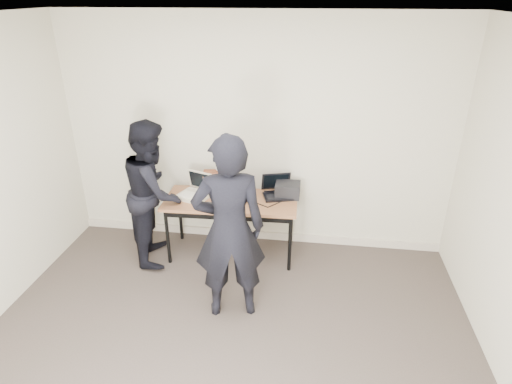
% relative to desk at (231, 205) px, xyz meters
% --- Properties ---
extents(room, '(4.60, 4.60, 2.80)m').
position_rel_desk_xyz_m(room, '(0.22, -1.84, 0.69)').
color(room, '#3F3530').
rests_on(room, ground).
extents(desk, '(1.52, 0.70, 0.72)m').
position_rel_desk_xyz_m(desk, '(0.00, 0.00, 0.00)').
color(desk, brown).
rests_on(desk, ground).
extents(laptop_beige, '(0.43, 0.42, 0.27)m').
position_rel_desk_xyz_m(laptop_beige, '(-0.42, 0.04, 0.11)').
color(laptop_beige, '#C0B69A').
rests_on(laptop_beige, desk).
extents(laptop_center, '(0.34, 0.33, 0.23)m').
position_rel_desk_xyz_m(laptop_center, '(0.05, 0.02, 0.11)').
color(laptop_center, black).
rests_on(laptop_center, desk).
extents(laptop_right, '(0.41, 0.40, 0.25)m').
position_rel_desk_xyz_m(laptop_right, '(0.51, 0.20, 0.12)').
color(laptop_right, black).
rests_on(laptop_right, desk).
extents(leather_satchel, '(0.38, 0.23, 0.25)m').
position_rel_desk_xyz_m(leather_satchel, '(-0.18, 0.23, 0.19)').
color(leather_satchel, '#5E2D18').
rests_on(leather_satchel, desk).
extents(tissue, '(0.14, 0.12, 0.08)m').
position_rel_desk_xyz_m(tissue, '(-0.15, 0.23, 0.34)').
color(tissue, white).
rests_on(tissue, leather_satchel).
extents(equipment_box, '(0.28, 0.24, 0.16)m').
position_rel_desk_xyz_m(equipment_box, '(0.63, 0.19, 0.14)').
color(equipment_box, black).
rests_on(equipment_box, desk).
extents(power_brick, '(0.09, 0.06, 0.03)m').
position_rel_desk_xyz_m(power_brick, '(-0.22, -0.17, 0.08)').
color(power_brick, black).
rests_on(power_brick, desk).
extents(cables, '(1.15, 0.36, 0.01)m').
position_rel_desk_xyz_m(cables, '(0.08, -0.03, 0.06)').
color(cables, silver).
rests_on(cables, desk).
extents(person_typist, '(0.75, 0.58, 1.82)m').
position_rel_desk_xyz_m(person_typist, '(0.18, -0.97, 0.25)').
color(person_typist, black).
rests_on(person_typist, ground).
extents(person_observer, '(0.79, 0.92, 1.65)m').
position_rel_desk_xyz_m(person_observer, '(-0.85, -0.12, 0.16)').
color(person_observer, black).
rests_on(person_observer, ground).
extents(baseboard, '(4.50, 0.03, 0.10)m').
position_rel_desk_xyz_m(baseboard, '(0.22, 0.40, -0.61)').
color(baseboard, '#BCAF9C').
rests_on(baseboard, ground).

